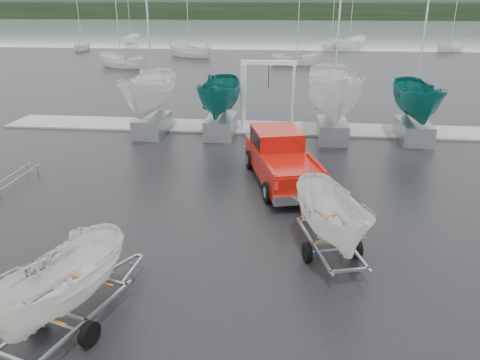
# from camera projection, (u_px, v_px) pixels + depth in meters

# --- Properties ---
(ground_plane) EXTENTS (120.00, 120.00, 0.00)m
(ground_plane) POSITION_uv_depth(u_px,v_px,m) (211.00, 220.00, 17.07)
(ground_plane) COLOR black
(ground_plane) RESTS_ON ground
(lake) EXTENTS (300.00, 300.00, 0.00)m
(lake) POSITION_uv_depth(u_px,v_px,m) (281.00, 33.00, 109.69)
(lake) COLOR gray
(lake) RESTS_ON ground
(dock) EXTENTS (30.00, 3.00, 0.12)m
(dock) POSITION_uv_depth(u_px,v_px,m) (245.00, 127.00, 29.09)
(dock) COLOR #979691
(dock) RESTS_ON ground
(treeline) EXTENTS (300.00, 8.00, 6.00)m
(treeline) POSITION_uv_depth(u_px,v_px,m) (287.00, 11.00, 173.43)
(treeline) COLOR black
(treeline) RESTS_ON ground
(far_hill) EXTENTS (300.00, 6.00, 10.00)m
(far_hill) POSITION_uv_depth(u_px,v_px,m) (287.00, 5.00, 180.11)
(far_hill) COLOR #4C5651
(far_hill) RESTS_ON ground
(pickup_truck) EXTENTS (3.74, 6.69, 2.11)m
(pickup_truck) POSITION_uv_depth(u_px,v_px,m) (280.00, 156.00, 20.46)
(pickup_truck) COLOR #9E0F08
(pickup_truck) RESTS_ON ground
(trailer_hitched) EXTENTS (2.09, 3.78, 4.92)m
(trailer_hitched) POSITION_uv_depth(u_px,v_px,m) (336.00, 176.00, 13.73)
(trailer_hitched) COLOR gray
(trailer_hitched) RESTS_ON ground
(trailer_parked) EXTENTS (2.16, 3.79, 4.74)m
(trailer_parked) POSITION_uv_depth(u_px,v_px,m) (55.00, 237.00, 10.44)
(trailer_parked) COLOR gray
(trailer_parked) RESTS_ON ground
(boat_hoist) EXTENTS (3.30, 2.18, 4.12)m
(boat_hoist) POSITION_uv_depth(u_px,v_px,m) (268.00, 85.00, 28.00)
(boat_hoist) COLOR silver
(boat_hoist) RESTS_ON ground
(keelboat_0) EXTENTS (2.54, 3.20, 10.72)m
(keelboat_0) POSITION_uv_depth(u_px,v_px,m) (148.00, 65.00, 26.32)
(keelboat_0) COLOR gray
(keelboat_0) RESTS_ON ground
(keelboat_1) EXTENTS (2.25, 3.20, 7.08)m
(keelboat_1) POSITION_uv_depth(u_px,v_px,m) (220.00, 74.00, 26.28)
(keelboat_1) COLOR gray
(keelboat_1) RESTS_ON ground
(keelboat_2) EXTENTS (2.97, 3.20, 11.15)m
(keelboat_2) POSITION_uv_depth(u_px,v_px,m) (338.00, 55.00, 25.02)
(keelboat_2) COLOR gray
(keelboat_2) RESTS_ON ground
(keelboat_3) EXTENTS (2.25, 3.20, 10.41)m
(keelboat_3) POSITION_uv_depth(u_px,v_px,m) (421.00, 77.00, 25.27)
(keelboat_3) COLOR gray
(keelboat_3) RESTS_ON ground
(moored_boat_0) EXTENTS (3.44, 3.40, 11.37)m
(moored_boat_0) POSITION_uv_depth(u_px,v_px,m) (121.00, 67.00, 54.65)
(moored_boat_0) COLOR silver
(moored_boat_0) RESTS_ON ground
(moored_boat_1) EXTENTS (4.03, 4.00, 11.83)m
(moored_boat_1) POSITION_uv_depth(u_px,v_px,m) (189.00, 57.00, 64.42)
(moored_boat_1) COLOR silver
(moored_boat_1) RESTS_ON ground
(moored_boat_2) EXTENTS (2.61, 2.55, 11.17)m
(moored_boat_2) POSITION_uv_depth(u_px,v_px,m) (297.00, 65.00, 56.64)
(moored_boat_2) COLOR silver
(moored_boat_2) RESTS_ON ground
(moored_boat_3) EXTENTS (3.25, 3.24, 11.05)m
(moored_boat_3) POSITION_uv_depth(u_px,v_px,m) (449.00, 51.00, 70.75)
(moored_boat_3) COLOR silver
(moored_boat_3) RESTS_ON ground
(moored_boat_4) EXTENTS (2.49, 2.53, 10.78)m
(moored_boat_4) POSITION_uv_depth(u_px,v_px,m) (83.00, 50.00, 72.36)
(moored_boat_4) COLOR silver
(moored_boat_4) RESTS_ON ground
(moored_boat_5) EXTENTS (4.10, 4.11, 11.83)m
(moored_boat_5) POSITION_uv_depth(u_px,v_px,m) (349.00, 48.00, 75.44)
(moored_boat_5) COLOR silver
(moored_boat_5) RESTS_ON ground
(moored_boat_6) EXTENTS (2.97, 2.98, 10.81)m
(moored_boat_6) POSITION_uv_depth(u_px,v_px,m) (331.00, 48.00, 75.36)
(moored_boat_6) COLOR silver
(moored_boat_6) RESTS_ON ground
(moored_boat_7) EXTENTS (2.55, 2.61, 11.13)m
(moored_boat_7) POSITION_uv_depth(u_px,v_px,m) (131.00, 43.00, 83.98)
(moored_boat_7) COLOR silver
(moored_boat_7) RESTS_ON ground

